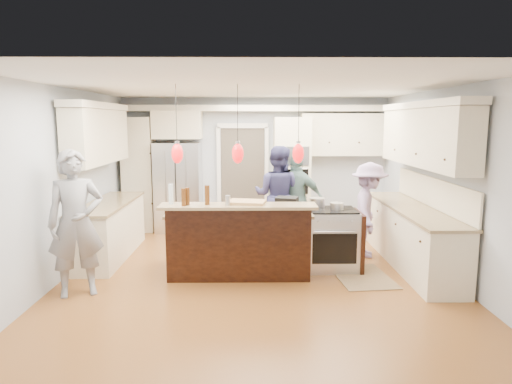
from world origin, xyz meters
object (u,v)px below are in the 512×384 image
refrigerator (179,187)px  island_range (333,239)px  kitchen_island (240,239)px  person_far_left (277,196)px  person_bar_end (76,223)px

refrigerator → island_range: 3.71m
kitchen_island → person_far_left: person_far_left is taller
refrigerator → person_bar_end: person_bar_end is taller
island_range → person_bar_end: person_bar_end is taller
person_bar_end → person_far_left: 3.63m
refrigerator → person_far_left: (1.95, -1.08, -0.00)m
refrigerator → island_range: refrigerator is taller
refrigerator → island_range: (2.71, -2.49, -0.44)m
kitchen_island → person_far_left: size_ratio=1.17×
refrigerator → person_bar_end: (-0.75, -3.51, 0.04)m
refrigerator → island_range: bearing=-42.6°
kitchen_island → person_far_left: bearing=66.5°
person_far_left → person_bar_end: bearing=60.8°
kitchen_island → island_range: kitchen_island is taller
refrigerator → person_far_left: refrigerator is taller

